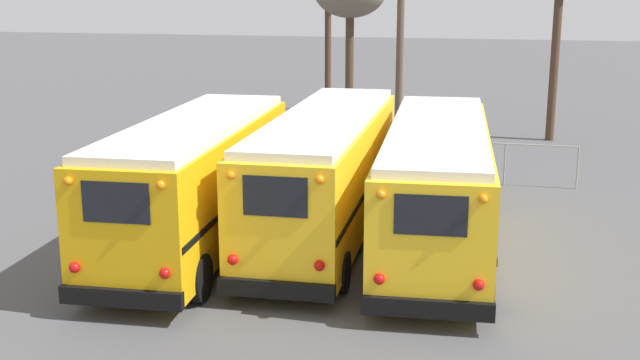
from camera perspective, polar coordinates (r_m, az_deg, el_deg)
ground_plane at (r=20.52m, az=-0.19°, el=-4.71°), size 160.00×160.00×0.00m
school_bus_0 at (r=20.15m, az=-8.79°, el=0.06°), size 3.01×9.71×3.28m
school_bus_1 at (r=20.99m, az=0.43°, el=0.70°), size 2.75×10.82×3.25m
school_bus_2 at (r=20.23m, az=8.28°, el=-0.11°), size 3.16×10.82×3.13m
utility_pole at (r=31.93m, az=5.71°, el=9.49°), size 1.80×0.29×7.97m
fence_line at (r=27.42m, az=3.36°, el=2.12°), size 13.88×0.06×1.42m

